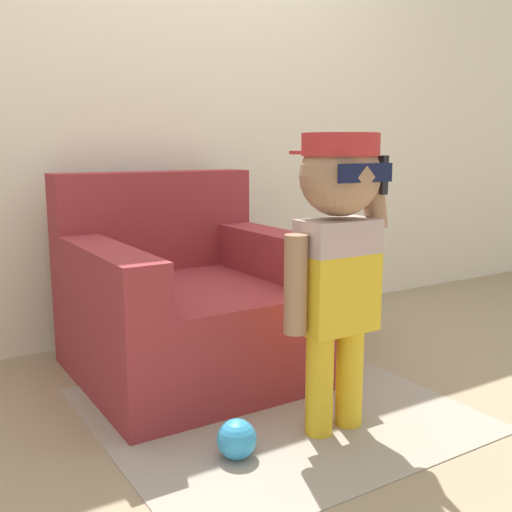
% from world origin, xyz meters
% --- Properties ---
extents(ground_plane, '(10.00, 10.00, 0.00)m').
position_xyz_m(ground_plane, '(0.00, 0.00, 0.00)').
color(ground_plane, '#998466').
extents(wall_back, '(10.00, 0.05, 2.60)m').
position_xyz_m(wall_back, '(0.00, 0.64, 1.30)').
color(wall_back, beige).
rests_on(wall_back, ground_plane).
extents(armchair, '(0.95, 0.97, 0.87)m').
position_xyz_m(armchair, '(-0.21, 0.04, 0.30)').
color(armchair, maroon).
rests_on(armchair, ground_plane).
extents(person_child, '(0.42, 0.32, 1.03)m').
position_xyz_m(person_child, '(-0.03, -0.76, 0.69)').
color(person_child, gold).
rests_on(person_child, ground_plane).
extents(side_table, '(0.32, 0.32, 0.47)m').
position_xyz_m(side_table, '(0.54, -0.00, 0.28)').
color(side_table, '#333333').
rests_on(side_table, ground_plane).
extents(rug, '(1.29, 1.23, 0.01)m').
position_xyz_m(rug, '(-0.11, -0.51, 0.00)').
color(rug, '#9E9384').
rests_on(rug, ground_plane).
extents(toy_ball, '(0.13, 0.13, 0.13)m').
position_xyz_m(toy_ball, '(-0.41, -0.75, 0.06)').
color(toy_ball, '#3399D1').
rests_on(toy_ball, ground_plane).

